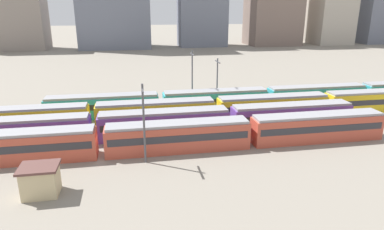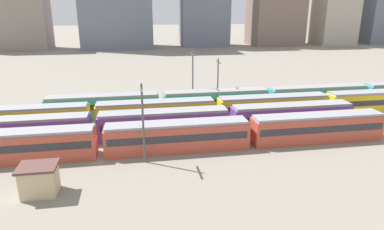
# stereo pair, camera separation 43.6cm
# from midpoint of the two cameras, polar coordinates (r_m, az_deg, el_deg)

# --- Properties ---
(ground_plane) EXTENTS (600.00, 600.00, 0.00)m
(ground_plane) POSITION_cam_midpoint_polar(r_m,az_deg,el_deg) (50.54, -13.76, -2.95)
(ground_plane) COLOR gray
(train_track_0) EXTENTS (55.80, 3.06, 3.75)m
(train_track_0) POSITION_cam_midpoint_polar(r_m,az_deg,el_deg) (42.76, -2.62, -3.54)
(train_track_0) COLOR #BC4C38
(train_track_0) RESTS_ON ground_plane
(train_track_1) EXTENTS (55.80, 3.06, 3.75)m
(train_track_1) POSITION_cam_midpoint_polar(r_m,az_deg,el_deg) (47.49, -4.91, -1.39)
(train_track_1) COLOR #6B429E
(train_track_1) RESTS_ON ground_plane
(train_track_2) EXTENTS (74.70, 3.06, 3.75)m
(train_track_2) POSITION_cam_midpoint_polar(r_m,az_deg,el_deg) (53.79, 3.80, 0.94)
(train_track_2) COLOR yellow
(train_track_2) RESTS_ON ground_plane
(train_track_3) EXTENTS (74.70, 3.06, 3.75)m
(train_track_3) POSITION_cam_midpoint_polar(r_m,az_deg,el_deg) (61.84, 12.27, 2.80)
(train_track_3) COLOR teal
(train_track_3) RESTS_ON ground_plane
(catenary_pole_0) EXTENTS (0.24, 3.20, 9.39)m
(catenary_pole_0) POSITION_cam_midpoint_polar(r_m,az_deg,el_deg) (38.69, -8.39, -0.81)
(catenary_pole_0) COLOR #4C4C51
(catenary_pole_0) RESTS_ON ground_plane
(catenary_pole_1) EXTENTS (0.24, 3.20, 10.14)m
(catenary_pole_1) POSITION_cam_midpoint_polar(r_m,az_deg,el_deg) (60.35, -0.18, 6.47)
(catenary_pole_1) COLOR #4C4C51
(catenary_pole_1) RESTS_ON ground_plane
(catenary_pole_3) EXTENTS (0.24, 3.20, 8.68)m
(catenary_pole_3) POSITION_cam_midpoint_polar(r_m,az_deg,el_deg) (61.47, 4.03, 5.92)
(catenary_pole_3) COLOR #4C4C51
(catenary_pole_3) RESTS_ON ground_plane
(signal_hut) EXTENTS (3.60, 3.00, 3.04)m
(signal_hut) POSITION_cam_midpoint_polar(r_m,az_deg,el_deg) (36.27, -24.34, -9.90)
(signal_hut) COLOR #C6B284
(signal_hut) RESTS_ON ground_plane
(distant_building_0) EXTENTS (29.82, 14.91, 30.21)m
(distant_building_0) POSITION_cam_midpoint_polar(r_m,az_deg,el_deg) (162.91, -28.75, 14.85)
(distant_building_0) COLOR gray
(distant_building_0) RESTS_ON ground_plane
(distant_building_2) EXTENTS (21.00, 13.57, 39.96)m
(distant_building_2) POSITION_cam_midpoint_polar(r_m,az_deg,el_deg) (158.87, 1.62, 18.66)
(distant_building_2) COLOR slate
(distant_building_2) RESTS_ON ground_plane
(distant_building_3) EXTENTS (22.87, 18.66, 35.72)m
(distant_building_3) POSITION_cam_midpoint_polar(r_m,az_deg,el_deg) (169.02, 13.41, 17.44)
(distant_building_3) COLOR #7A665B
(distant_building_3) RESTS_ON ground_plane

